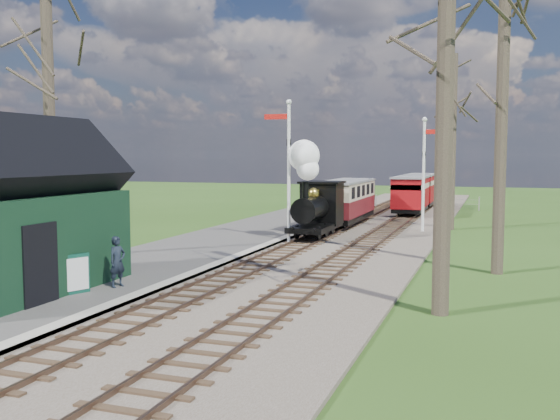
% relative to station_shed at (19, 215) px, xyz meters
% --- Properties ---
extents(ground, '(140.00, 140.00, 0.00)m').
position_rel_station_shed_xyz_m(ground, '(4.30, -4.00, -2.27)').
color(ground, '#2C4B17').
rests_on(ground, ground).
extents(distant_hills, '(114.40, 48.00, 22.02)m').
position_rel_station_shed_xyz_m(distant_hills, '(5.70, 60.38, -18.47)').
color(distant_hills, '#385B23').
rests_on(distant_hills, ground).
extents(ballast_bed, '(8.00, 60.00, 0.10)m').
position_rel_station_shed_xyz_m(ballast_bed, '(5.60, 18.00, -2.22)').
color(ballast_bed, brown).
rests_on(ballast_bed, ground).
extents(track_near, '(1.60, 60.00, 0.15)m').
position_rel_station_shed_xyz_m(track_near, '(4.30, 18.00, -2.17)').
color(track_near, brown).
rests_on(track_near, ground).
extents(track_far, '(1.60, 60.00, 0.15)m').
position_rel_station_shed_xyz_m(track_far, '(6.90, 18.00, -2.17)').
color(track_far, brown).
rests_on(track_far, ground).
extents(platform, '(5.00, 44.00, 0.20)m').
position_rel_station_shed_xyz_m(platform, '(0.80, 10.00, -2.17)').
color(platform, '#474442').
rests_on(platform, ground).
extents(coping_strip, '(0.40, 44.00, 0.21)m').
position_rel_station_shed_xyz_m(coping_strip, '(3.10, 10.00, -2.16)').
color(coping_strip, '#B2AD9E').
rests_on(coping_strip, ground).
extents(station_shed, '(3.25, 6.30, 4.78)m').
position_rel_station_shed_xyz_m(station_shed, '(0.00, 0.00, 0.00)').
color(station_shed, black).
rests_on(station_shed, platform).
extents(semaphore_near, '(1.22, 0.24, 6.22)m').
position_rel_station_shed_xyz_m(semaphore_near, '(3.53, 12.00, 1.35)').
color(semaphore_near, silver).
rests_on(semaphore_near, ground).
extents(semaphore_far, '(1.22, 0.24, 5.72)m').
position_rel_station_shed_xyz_m(semaphore_far, '(8.67, 18.00, 1.08)').
color(semaphore_far, silver).
rests_on(semaphore_far, ground).
extents(bare_trees, '(15.51, 22.39, 12.00)m').
position_rel_station_shed_xyz_m(bare_trees, '(5.63, 6.10, 2.94)').
color(bare_trees, '#382D23').
rests_on(bare_trees, ground).
extents(fence_line, '(12.60, 0.08, 1.00)m').
position_rel_station_shed_xyz_m(fence_line, '(4.60, 32.00, -1.72)').
color(fence_line, slate).
rests_on(fence_line, ground).
extents(locomotive, '(1.73, 4.03, 4.32)m').
position_rel_station_shed_xyz_m(locomotive, '(4.29, 13.63, -0.27)').
color(locomotive, black).
rests_on(locomotive, ground).
extents(coach, '(2.02, 6.91, 2.12)m').
position_rel_station_shed_xyz_m(coach, '(4.30, 19.69, -0.80)').
color(coach, black).
rests_on(coach, ground).
extents(red_carriage_a, '(1.92, 4.75, 2.02)m').
position_rel_station_shed_xyz_m(red_carriage_a, '(6.90, 26.46, -0.86)').
color(red_carriage_a, black).
rests_on(red_carriage_a, ground).
extents(red_carriage_b, '(1.92, 4.75, 2.02)m').
position_rel_station_shed_xyz_m(red_carriage_b, '(6.90, 31.96, -0.86)').
color(red_carriage_b, black).
rests_on(red_carriage_b, ground).
extents(sign_board, '(0.37, 0.69, 1.05)m').
position_rel_station_shed_xyz_m(sign_board, '(1.57, 0.30, -1.54)').
color(sign_board, '#0D3F30').
rests_on(sign_board, platform).
extents(bench, '(0.91, 1.61, 0.88)m').
position_rel_station_shed_xyz_m(bench, '(0.91, -0.98, -1.65)').
color(bench, '#422D17').
rests_on(bench, platform).
extents(person, '(0.48, 0.60, 1.42)m').
position_rel_station_shed_xyz_m(person, '(2.11, 1.38, -1.36)').
color(person, black).
rests_on(person, platform).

